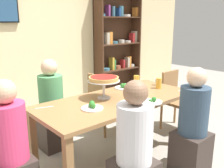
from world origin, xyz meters
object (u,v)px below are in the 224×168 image
Objects in this scene: diner_near_right at (192,129)px; chair_head_east at (175,97)px; beer_glass_amber_spare at (136,81)px; cutlery_fork_near at (45,107)px; diner_head_west at (11,155)px; salad_plate_far_diner at (152,101)px; diner_near_left at (134,157)px; water_glass_clear_near at (158,82)px; beer_glass_amber_tall at (159,83)px; bookshelf at (117,43)px; deep_dish_pizza_stand at (104,80)px; dining_table at (118,106)px; salad_plate_near_diner at (124,87)px; beer_glass_amber_short at (127,99)px; diner_far_left at (52,111)px; salad_plate_spare at (92,107)px; chair_far_right at (103,100)px; cutlery_knife_near at (183,90)px.

chair_head_east is at bearing -46.16° from diner_near_right.
beer_glass_amber_spare is 1.31m from cutlery_fork_near.
diner_head_west is 1.46m from salad_plate_far_diner.
salad_plate_far_diner reaches higher than cutlery_fork_near.
water_glass_clear_near is (1.25, 0.78, 0.30)m from diner_near_left.
bookshelf is at bearing 61.23° from beer_glass_amber_tall.
diner_near_right is 6.39× the size of cutlery_fork_near.
deep_dish_pizza_stand is at bearing 170.47° from beer_glass_amber_tall.
diner_near_left reaches higher than dining_table.
dining_table is 1.63× the size of diner_near_left.
bookshelf is 2.31m from salad_plate_near_diner.
beer_glass_amber_short is (-1.33, -0.33, 0.34)m from chair_head_east.
chair_head_east is at bearing 14.05° from beer_glass_amber_short.
salad_plate_spare is (0.03, -0.81, 0.27)m from diner_far_left.
beer_glass_amber_short is 0.91× the size of cutlery_fork_near.
dining_table is 5.17× the size of deep_dish_pizza_stand.
beer_glass_amber_tall is at bearing -59.61° from diner_near_left.
salad_plate_near_diner is at bearing 18.42° from deep_dish_pizza_stand.
dining_table is 0.34m from deep_dish_pizza_stand.
chair_far_right is 1.13m from cutlery_knife_near.
cutlery_fork_near is (-1.12, -0.00, -0.02)m from salad_plate_near_diner.
salad_plate_near_diner is at bearing -12.85° from chair_head_east.
beer_glass_amber_short is at bearing -142.96° from beer_glass_amber_spare.
chair_head_east is 4.83× the size of cutlery_knife_near.
chair_head_east is 3.50× the size of salad_plate_near_diner.
salad_plate_far_diner is (-1.64, -2.37, -0.36)m from bookshelf.
salad_plate_spare is 1.23× the size of cutlery_knife_near.
beer_glass_amber_tall is at bearing -173.86° from cutlery_fork_near.
bookshelf reaches higher than salad_plate_spare.
diner_near_right is 6.39× the size of cutlery_knife_near.
salad_plate_near_diner is (-0.87, 0.20, 0.27)m from chair_head_east.
water_glass_clear_near is at bearing -117.53° from bookshelf.
beer_glass_amber_short reaches higher than water_glass_clear_near.
beer_glass_amber_spare is at bearing 149.82° from water_glass_clear_near.
salad_plate_spare is at bearing -2.72° from diner_near_left.
chair_far_right is 6.35× the size of beer_glass_amber_tall.
chair_head_east is at bearing 21.85° from salad_plate_far_diner.
dining_table is 10.39× the size of cutlery_fork_near.
salad_plate_near_diner reaches higher than cutlery_fork_near.
diner_near_left is at bearing 125.53° from cutlery_fork_near.
diner_head_west and diner_far_left have the same top height.
beer_glass_amber_short is at bearing -30.87° from salad_plate_spare.
salad_plate_spare is 2.32× the size of water_glass_clear_near.
dining_table is at bearing 178.24° from cutlery_fork_near.
diner_near_right is at bearing -60.84° from dining_table.
bookshelf reaches higher than water_glass_clear_near.
salad_plate_near_diner is 0.49m from water_glass_clear_near.
salad_plate_near_diner is 1.52× the size of beer_glass_amber_short.
diner_near_right is 1.32× the size of chair_head_east.
dining_table is at bearing 29.16° from diner_near_right.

